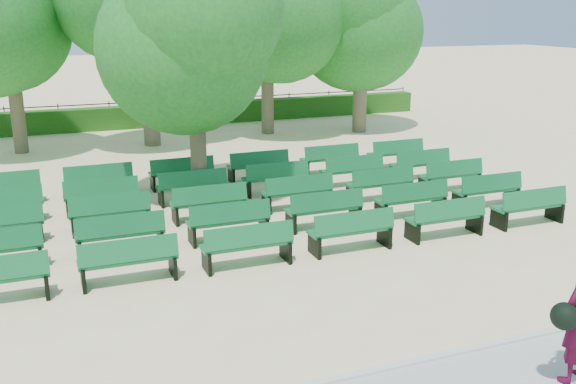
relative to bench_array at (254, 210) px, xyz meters
name	(u,v)px	position (x,y,z in m)	size (l,w,h in m)	color
ground	(232,232)	(-0.88, -1.08, -0.09)	(120.00, 120.00, 0.00)	beige
curb	(364,375)	(-0.88, -7.33, -0.04)	(30.00, 0.12, 0.10)	silver
hedge	(136,117)	(-0.88, 12.92, 0.36)	(26.00, 0.70, 0.90)	#225917
fence	(135,126)	(-0.88, 13.32, -0.09)	(26.00, 0.10, 1.02)	black
tree_line	(153,146)	(-0.88, 8.92, -0.09)	(21.80, 6.80, 7.04)	#1F7425
bench_array	(254,210)	(0.00, 0.00, 0.00)	(1.75, 0.55, 1.10)	#126734
tree_among	(194,39)	(-0.94, 1.56, 3.99)	(4.29, 4.29, 6.03)	brown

